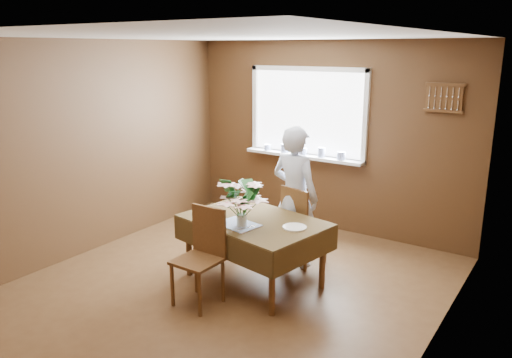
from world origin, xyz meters
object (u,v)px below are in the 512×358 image
Objects in this scene: dining_table at (254,227)px; seated_woman at (295,196)px; chair_near at (203,252)px; chair_far at (300,223)px; flower_bouquet at (241,199)px.

dining_table is 0.68m from seated_woman.
dining_table is 0.65m from chair_near.
chair_near reaches higher than dining_table.
chair_near is (-0.37, -1.25, 0.01)m from chair_far.
flower_bouquet is (0.19, 0.38, 0.46)m from chair_near.
chair_far is 0.30m from seated_woman.
chair_far is 0.98× the size of chair_near.
chair_far is 0.58× the size of seated_woman.
chair_near is at bearing 83.05° from seated_woman.
flower_bouquet is at bearing 92.53° from chair_far.
chair_near is (-0.18, -0.61, -0.10)m from dining_table.
chair_far is at bearing 74.30° from chair_near.
chair_far is (0.20, 0.64, -0.11)m from dining_table.
flower_bouquet reaches higher than chair_near.
seated_woman reaches higher than dining_table.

